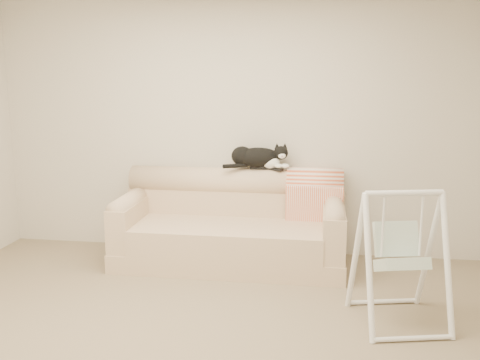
% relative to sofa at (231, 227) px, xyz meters
% --- Properties ---
extents(ground_plane, '(5.00, 5.00, 0.00)m').
position_rel_sofa_xyz_m(ground_plane, '(0.01, -1.62, -0.35)').
color(ground_plane, '#76644B').
rests_on(ground_plane, ground).
extents(room_shell, '(5.04, 4.04, 2.60)m').
position_rel_sofa_xyz_m(room_shell, '(0.01, -1.62, 1.18)').
color(room_shell, beige).
rests_on(room_shell, ground).
extents(sofa, '(2.20, 0.93, 0.90)m').
position_rel_sofa_xyz_m(sofa, '(0.00, 0.00, 0.00)').
color(sofa, beige).
rests_on(sofa, ground).
extents(remote_a, '(0.18, 0.05, 0.03)m').
position_rel_sofa_xyz_m(remote_a, '(0.24, 0.25, 0.56)').
color(remote_a, black).
rests_on(remote_a, sofa).
extents(remote_b, '(0.17, 0.13, 0.02)m').
position_rel_sofa_xyz_m(remote_b, '(0.41, 0.22, 0.56)').
color(remote_b, black).
rests_on(remote_b, sofa).
extents(tuxedo_cat, '(0.66, 0.32, 0.26)m').
position_rel_sofa_xyz_m(tuxedo_cat, '(0.23, 0.24, 0.67)').
color(tuxedo_cat, black).
rests_on(tuxedo_cat, sofa).
extents(throw_blanket, '(0.55, 0.38, 0.58)m').
position_rel_sofa_xyz_m(throw_blanket, '(0.80, 0.23, 0.37)').
color(throw_blanket, '#DE572D').
rests_on(throw_blanket, sofa).
extents(baby_swing, '(0.75, 0.78, 1.02)m').
position_rel_sofa_xyz_m(baby_swing, '(1.45, -1.11, 0.16)').
color(baby_swing, white).
rests_on(baby_swing, ground).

